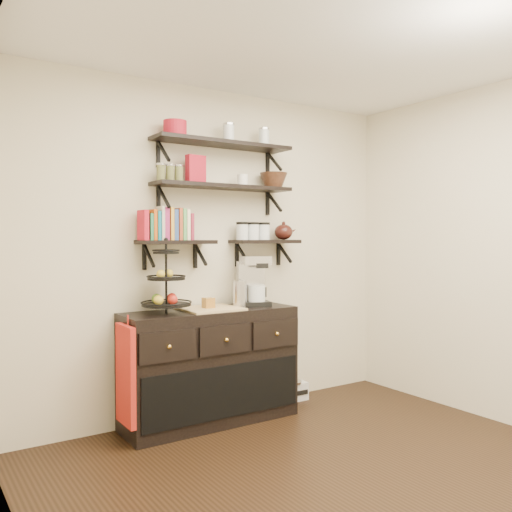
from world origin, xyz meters
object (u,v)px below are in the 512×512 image
at_px(sideboard, 210,366).
at_px(fruit_stand, 166,288).
at_px(coffee_maker, 253,282).
at_px(radio, 291,391).

bearing_deg(sideboard, fruit_stand, 179.36).
relative_size(fruit_stand, coffee_maker, 1.30).
bearing_deg(coffee_maker, radio, 27.26).
xyz_separation_m(sideboard, radio, (0.88, 0.11, -0.36)).
distance_m(fruit_stand, coffee_maker, 0.80).
bearing_deg(radio, sideboard, -172.47).
bearing_deg(coffee_maker, sideboard, -158.88).
bearing_deg(radio, fruit_stand, -174.72).
bearing_deg(sideboard, radio, 6.99).
relative_size(sideboard, fruit_stand, 2.58).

